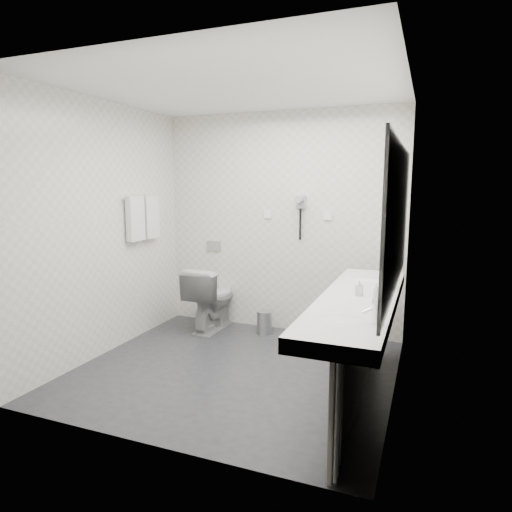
% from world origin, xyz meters
% --- Properties ---
extents(floor, '(2.80, 2.80, 0.00)m').
position_xyz_m(floor, '(0.00, 0.00, 0.00)').
color(floor, '#2A2B30').
rests_on(floor, ground).
extents(ceiling, '(2.80, 2.80, 0.00)m').
position_xyz_m(ceiling, '(0.00, 0.00, 2.50)').
color(ceiling, white).
rests_on(ceiling, wall_back).
extents(wall_back, '(2.80, 0.00, 2.80)m').
position_xyz_m(wall_back, '(0.00, 1.30, 1.25)').
color(wall_back, silver).
rests_on(wall_back, floor).
extents(wall_front, '(2.80, 0.00, 2.80)m').
position_xyz_m(wall_front, '(0.00, -1.30, 1.25)').
color(wall_front, silver).
rests_on(wall_front, floor).
extents(wall_left, '(0.00, 2.60, 2.60)m').
position_xyz_m(wall_left, '(-1.40, 0.00, 1.25)').
color(wall_left, silver).
rests_on(wall_left, floor).
extents(wall_right, '(0.00, 2.60, 2.60)m').
position_xyz_m(wall_right, '(1.40, 0.00, 1.25)').
color(wall_right, silver).
rests_on(wall_right, floor).
extents(vanity_counter, '(0.55, 2.20, 0.10)m').
position_xyz_m(vanity_counter, '(1.12, -0.20, 0.80)').
color(vanity_counter, white).
rests_on(vanity_counter, floor).
extents(vanity_panel, '(0.03, 2.15, 0.75)m').
position_xyz_m(vanity_panel, '(1.15, -0.20, 0.38)').
color(vanity_panel, gray).
rests_on(vanity_panel, floor).
extents(vanity_post_near, '(0.06, 0.06, 0.75)m').
position_xyz_m(vanity_post_near, '(1.18, -1.24, 0.38)').
color(vanity_post_near, silver).
rests_on(vanity_post_near, floor).
extents(vanity_post_far, '(0.06, 0.06, 0.75)m').
position_xyz_m(vanity_post_far, '(1.18, 0.84, 0.38)').
color(vanity_post_far, silver).
rests_on(vanity_post_far, floor).
extents(mirror, '(0.02, 2.20, 1.05)m').
position_xyz_m(mirror, '(1.39, -0.20, 1.45)').
color(mirror, '#B2BCC6').
rests_on(mirror, wall_right).
extents(basin_near, '(0.40, 0.31, 0.05)m').
position_xyz_m(basin_near, '(1.12, -0.85, 0.83)').
color(basin_near, white).
rests_on(basin_near, vanity_counter).
extents(basin_far, '(0.40, 0.31, 0.05)m').
position_xyz_m(basin_far, '(1.12, 0.45, 0.83)').
color(basin_far, white).
rests_on(basin_far, vanity_counter).
extents(faucet_near, '(0.04, 0.04, 0.15)m').
position_xyz_m(faucet_near, '(1.32, -0.85, 0.92)').
color(faucet_near, silver).
rests_on(faucet_near, vanity_counter).
extents(faucet_far, '(0.04, 0.04, 0.15)m').
position_xyz_m(faucet_far, '(1.32, 0.45, 0.92)').
color(faucet_far, silver).
rests_on(faucet_far, vanity_counter).
extents(soap_bottle_a, '(0.06, 0.06, 0.12)m').
position_xyz_m(soap_bottle_a, '(1.13, -0.17, 0.91)').
color(soap_bottle_a, white).
rests_on(soap_bottle_a, vanity_counter).
extents(soap_bottle_c, '(0.05, 0.05, 0.13)m').
position_xyz_m(soap_bottle_c, '(1.26, -0.27, 0.91)').
color(soap_bottle_c, white).
rests_on(soap_bottle_c, vanity_counter).
extents(glass_left, '(0.06, 0.06, 0.11)m').
position_xyz_m(glass_left, '(1.33, 0.13, 0.91)').
color(glass_left, silver).
rests_on(glass_left, vanity_counter).
extents(glass_right, '(0.07, 0.07, 0.11)m').
position_xyz_m(glass_right, '(1.32, 0.21, 0.91)').
color(glass_right, silver).
rests_on(glass_right, vanity_counter).
extents(toilet, '(0.44, 0.75, 0.75)m').
position_xyz_m(toilet, '(-0.74, 0.97, 0.37)').
color(toilet, white).
rests_on(toilet, floor).
extents(flush_plate, '(0.18, 0.02, 0.12)m').
position_xyz_m(flush_plate, '(-0.85, 1.29, 0.95)').
color(flush_plate, '#B2B5BA').
rests_on(flush_plate, wall_back).
extents(pedal_bin, '(0.22, 0.22, 0.25)m').
position_xyz_m(pedal_bin, '(-0.10, 1.05, 0.12)').
color(pedal_bin, '#B2B5BA').
rests_on(pedal_bin, floor).
extents(bin_lid, '(0.18, 0.18, 0.02)m').
position_xyz_m(bin_lid, '(-0.10, 1.05, 0.26)').
color(bin_lid, '#B2B5BA').
rests_on(bin_lid, pedal_bin).
extents(towel_rail, '(0.02, 0.62, 0.02)m').
position_xyz_m(towel_rail, '(-1.35, 0.55, 1.55)').
color(towel_rail, silver).
rests_on(towel_rail, wall_left).
extents(towel_near, '(0.07, 0.24, 0.48)m').
position_xyz_m(towel_near, '(-1.34, 0.41, 1.33)').
color(towel_near, white).
rests_on(towel_near, towel_rail).
extents(towel_far, '(0.07, 0.24, 0.48)m').
position_xyz_m(towel_far, '(-1.34, 0.69, 1.33)').
color(towel_far, white).
rests_on(towel_far, towel_rail).
extents(dryer_cradle, '(0.10, 0.04, 0.14)m').
position_xyz_m(dryer_cradle, '(0.25, 1.27, 1.50)').
color(dryer_cradle, '#9A9BA0').
rests_on(dryer_cradle, wall_back).
extents(dryer_barrel, '(0.08, 0.14, 0.08)m').
position_xyz_m(dryer_barrel, '(0.25, 1.20, 1.53)').
color(dryer_barrel, '#9A9BA0').
rests_on(dryer_barrel, dryer_cradle).
extents(dryer_cord, '(0.02, 0.02, 0.35)m').
position_xyz_m(dryer_cord, '(0.25, 1.26, 1.25)').
color(dryer_cord, black).
rests_on(dryer_cord, dryer_cradle).
extents(switch_plate_a, '(0.09, 0.02, 0.09)m').
position_xyz_m(switch_plate_a, '(-0.15, 1.29, 1.35)').
color(switch_plate_a, white).
rests_on(switch_plate_a, wall_back).
extents(switch_plate_b, '(0.09, 0.02, 0.09)m').
position_xyz_m(switch_plate_b, '(0.55, 1.29, 1.35)').
color(switch_plate_b, white).
rests_on(switch_plate_b, wall_back).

